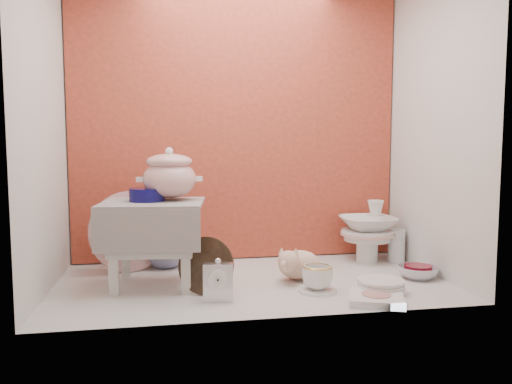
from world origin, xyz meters
TOP-DOWN VIEW (x-y plane):
  - ground at (0.00, 0.00)m, footprint 1.80×1.80m
  - niche_shell at (0.00, 0.18)m, footprint 1.86×1.03m
  - step_stool at (-0.45, 0.01)m, footprint 0.49×0.43m
  - soup_tureen at (-0.37, 0.06)m, footprint 0.32×0.32m
  - cobalt_bowl at (-0.48, 0.04)m, footprint 0.21×0.21m
  - floral_platter at (-0.58, 0.31)m, footprint 0.41×0.23m
  - blue_white_vase at (-0.40, 0.37)m, footprint 0.29×0.29m
  - lacquer_tray at (-0.23, -0.14)m, footprint 0.26×0.17m
  - mantel_clock at (-0.19, -0.26)m, footprint 0.13×0.06m
  - plush_pig at (0.22, -0.01)m, footprint 0.30×0.26m
  - teacup_saucer at (0.25, -0.20)m, footprint 0.21×0.21m
  - gold_rim_teacup at (0.25, -0.20)m, footprint 0.17×0.17m
  - lattice_dish at (0.45, -0.38)m, footprint 0.28×0.28m
  - dinner_plate_stack at (0.52, -0.27)m, footprint 0.22×0.22m
  - crystal_bowl at (0.79, -0.08)m, footprint 0.22×0.22m
  - clear_glass_vase at (0.84, 0.25)m, footprint 0.12×0.12m
  - porcelain_tower at (0.69, 0.29)m, footprint 0.32×0.32m

SIDE VIEW (x-z plane):
  - ground at x=0.00m, z-range 0.00..0.00m
  - teacup_saucer at x=0.25m, z-range 0.00..0.01m
  - lattice_dish at x=0.45m, z-range 0.00..0.03m
  - crystal_bowl at x=0.79m, z-range 0.00..0.06m
  - dinner_plate_stack at x=0.52m, z-range 0.00..0.06m
  - gold_rim_teacup at x=0.25m, z-range 0.01..0.12m
  - plush_pig at x=0.22m, z-range 0.00..0.15m
  - mantel_clock at x=-0.19m, z-range 0.00..0.18m
  - clear_glass_vase at x=0.84m, z-range 0.00..0.18m
  - blue_white_vase at x=-0.40m, z-range 0.00..0.23m
  - lacquer_tray at x=-0.23m, z-range 0.00..0.24m
  - porcelain_tower at x=0.69m, z-range 0.00..0.34m
  - step_stool at x=-0.45m, z-range 0.00..0.39m
  - floral_platter at x=-0.58m, z-range 0.00..0.41m
  - cobalt_bowl at x=-0.48m, z-range 0.39..0.44m
  - soup_tureen at x=-0.37m, z-range 0.39..0.63m
  - niche_shell at x=0.00m, z-range 0.17..1.70m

